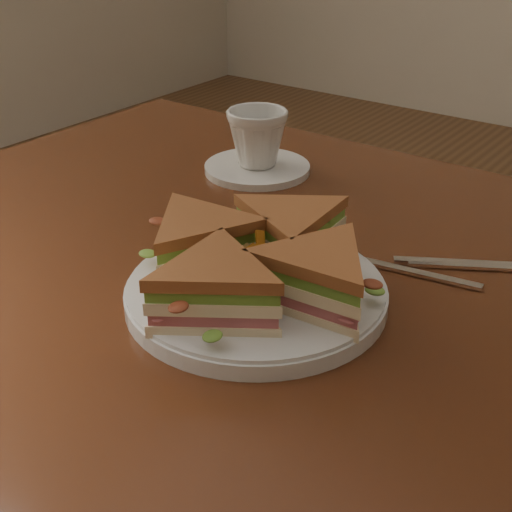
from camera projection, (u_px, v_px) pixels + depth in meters
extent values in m
cube|color=#39190D|center=(322.00, 298.00, 0.74)|extent=(1.20, 0.80, 0.04)
cylinder|color=#341A0F|center=(174.00, 302.00, 1.44)|extent=(0.06, 0.06, 0.71)
cylinder|color=white|center=(256.00, 294.00, 0.69)|extent=(0.25, 0.25, 0.02)
cube|color=silver|center=(419.00, 274.00, 0.74)|extent=(0.13, 0.03, 0.00)
ellipsoid|color=silver|center=(334.00, 252.00, 0.78)|extent=(0.05, 0.03, 0.01)
cube|color=silver|center=(503.00, 267.00, 0.75)|extent=(0.18, 0.11, 0.00)
cube|color=silver|center=(417.00, 262.00, 0.76)|extent=(0.05, 0.03, 0.00)
cylinder|color=white|center=(257.00, 168.00, 1.00)|extent=(0.15, 0.15, 0.01)
imported|color=white|center=(257.00, 138.00, 0.98)|extent=(0.10, 0.10, 0.08)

